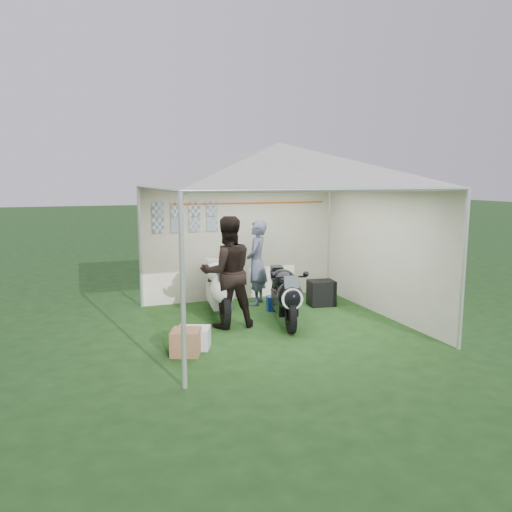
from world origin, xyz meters
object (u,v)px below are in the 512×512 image
object	(u,v)px
person_dark_jacket	(227,272)
person_blue_jacket	(257,263)
motorcycle_white	(220,287)
motorcycle_black	(285,293)
crate_2	(187,349)
canopy_tent	(278,170)
crate_0	(194,338)
crate_1	(186,342)
paddock_stand	(276,303)
equipment_box	(321,293)

from	to	relation	value
person_dark_jacket	person_blue_jacket	distance (m)	1.58
motorcycle_white	motorcycle_black	bearing A→B (deg)	-30.03
person_blue_jacket	crate_2	distance (m)	3.14
canopy_tent	motorcycle_white	xyz separation A→B (m)	(-0.80, 0.73, -2.02)
canopy_tent	crate_0	bearing A→B (deg)	-156.47
motorcycle_white	person_blue_jacket	xyz separation A→B (m)	(0.94, 0.68, 0.26)
canopy_tent	person_dark_jacket	size ratio (longest dim) A/B	3.07
person_dark_jacket	crate_0	size ratio (longest dim) A/B	4.05
crate_0	crate_1	distance (m)	0.27
motorcycle_white	paddock_stand	world-z (taller)	motorcycle_white
crate_2	motorcycle_black	bearing A→B (deg)	28.10
person_dark_jacket	crate_2	world-z (taller)	person_dark_jacket
motorcycle_white	equipment_box	bearing A→B (deg)	12.15
equipment_box	crate_0	bearing A→B (deg)	-150.97
person_dark_jacket	crate_1	bearing A→B (deg)	50.31
motorcycle_white	crate_1	bearing A→B (deg)	-112.85
motorcycle_black	crate_0	xyz separation A→B (m)	(-1.73, -0.70, -0.37)
person_blue_jacket	paddock_stand	bearing A→B (deg)	50.64
paddock_stand	person_blue_jacket	xyz separation A→B (m)	(-0.19, 0.56, 0.69)
paddock_stand	crate_0	world-z (taller)	crate_0
person_dark_jacket	crate_2	bearing A→B (deg)	52.40
person_dark_jacket	equipment_box	xyz separation A→B (m)	(2.11, 0.74, -0.68)
person_blue_jacket	crate_0	bearing A→B (deg)	-7.55
canopy_tent	motorcycle_white	size ratio (longest dim) A/B	2.79
motorcycle_white	equipment_box	world-z (taller)	motorcycle_white
person_dark_jacket	crate_1	xyz separation A→B (m)	(-0.93, -1.08, -0.74)
crate_1	equipment_box	bearing A→B (deg)	30.90
person_dark_jacket	crate_2	size ratio (longest dim) A/B	6.94
equipment_box	crate_2	distance (m)	3.59
canopy_tent	crate_0	size ratio (longest dim) A/B	12.44
canopy_tent	person_blue_jacket	size ratio (longest dim) A/B	3.45
crate_0	crate_2	size ratio (longest dim) A/B	1.71
motorcycle_white	motorcycle_black	world-z (taller)	motorcycle_white
person_dark_jacket	person_blue_jacket	bearing A→B (deg)	-126.57
motorcycle_black	paddock_stand	xyz separation A→B (m)	(0.19, 0.84, -0.38)
crate_1	crate_2	world-z (taller)	crate_1
motorcycle_black	crate_2	bearing A→B (deg)	-139.00
person_blue_jacket	crate_0	xyz separation A→B (m)	(-1.73, -2.10, -0.67)
crate_1	canopy_tent	bearing A→B (deg)	27.55
paddock_stand	crate_2	size ratio (longest dim) A/B	1.35
crate_1	crate_2	xyz separation A→B (m)	(0.00, -0.08, -0.08)
paddock_stand	person_dark_jacket	world-z (taller)	person_dark_jacket
canopy_tent	crate_2	world-z (taller)	canopy_tent
motorcycle_black	person_dark_jacket	bearing A→B (deg)	-176.16
canopy_tent	paddock_stand	world-z (taller)	canopy_tent
motorcycle_black	equipment_box	xyz separation A→B (m)	(1.15, 0.89, -0.27)
paddock_stand	crate_0	xyz separation A→B (m)	(-1.92, -1.54, 0.02)
canopy_tent	motorcycle_black	world-z (taller)	canopy_tent
canopy_tent	crate_2	xyz separation A→B (m)	(-1.75, -1.00, -2.48)
paddock_stand	crate_1	distance (m)	2.73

